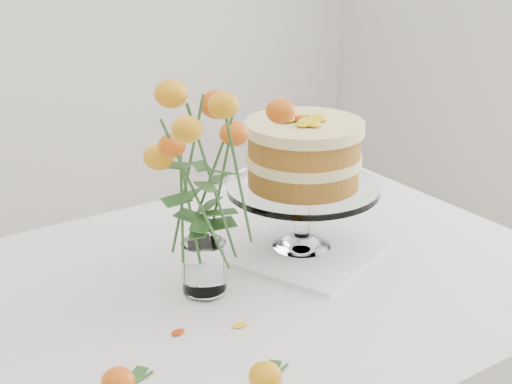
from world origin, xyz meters
The scene contains 8 objects.
table centered at (0.00, 0.00, 0.67)m, with size 1.43×0.93×0.76m.
napkin centered at (0.25, 0.04, 0.76)m, with size 0.30×0.30×0.01m, color white.
cake_stand centered at (0.25, 0.04, 0.96)m, with size 0.32×0.32×0.28m.
rose_vase centered at (-0.01, 0.00, 1.00)m, with size 0.30×0.30×0.42m.
loose_rose_near centered at (-0.08, -0.31, 0.78)m, with size 0.09×0.05×0.04m.
loose_rose_far centered at (-0.27, -0.20, 0.78)m, with size 0.09×0.05×0.04m.
stray_petal_a centered at (-0.12, -0.10, 0.76)m, with size 0.03×0.02×0.00m, color yellow.
stray_petal_b centered at (-0.02, -0.14, 0.76)m, with size 0.03×0.02×0.00m, color yellow.
Camera 1 is at (-0.59, -1.04, 1.43)m, focal length 50.00 mm.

